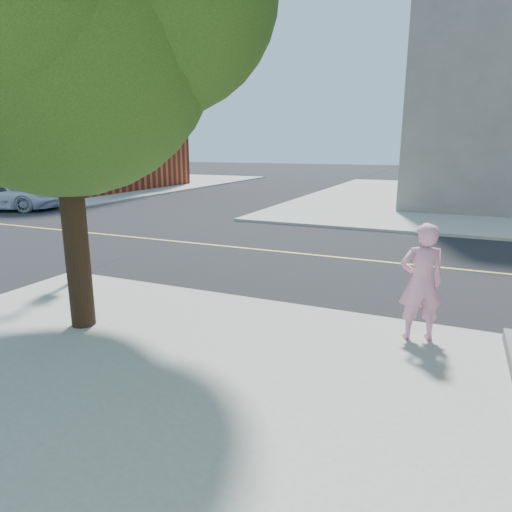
% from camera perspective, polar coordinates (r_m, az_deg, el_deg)
% --- Properties ---
extents(ground, '(140.00, 140.00, 0.00)m').
position_cam_1_polar(ground, '(11.37, -18.71, -2.99)').
color(ground, black).
rests_on(ground, ground).
extents(road_ew, '(140.00, 9.00, 0.01)m').
position_cam_1_polar(road_ew, '(14.87, -7.06, 1.53)').
color(road_ew, black).
rests_on(road_ew, ground).
extents(sidewalk_nw, '(26.00, 25.00, 0.12)m').
position_cam_1_polar(sidewalk_nw, '(42.50, -22.43, 8.62)').
color(sidewalk_nw, '#9A9A90').
rests_on(sidewalk_nw, ground).
extents(church, '(15.20, 12.00, 14.40)m').
position_cam_1_polar(church, '(38.02, -24.09, 18.77)').
color(church, brown).
rests_on(church, sidewalk_nw).
extents(man_on_phone, '(0.80, 0.66, 1.88)m').
position_cam_1_polar(man_on_phone, '(7.52, 20.15, -3.12)').
color(man_on_phone, pink).
rests_on(man_on_phone, sidewalk_se).
extents(signal_pole, '(3.77, 0.43, 4.25)m').
position_cam_1_polar(signal_pole, '(12.57, -29.61, 14.13)').
color(signal_pole, black).
rests_on(signal_pole, sidewalk_se).
extents(car_a, '(5.77, 4.18, 1.46)m').
position_cam_1_polar(car_a, '(25.85, -29.09, 6.73)').
color(car_a, silver).
rests_on(car_a, ground).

